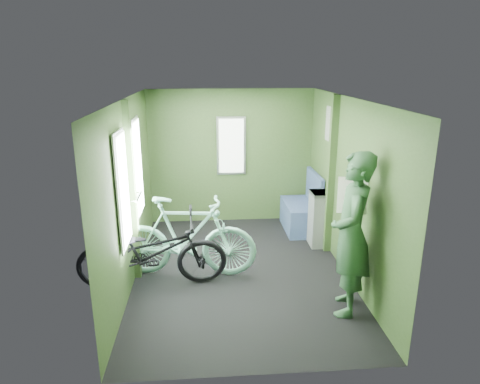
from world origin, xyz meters
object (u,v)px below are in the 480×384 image
at_px(bench_seat, 302,213).
at_px(bicycle_mint, 187,275).
at_px(passenger, 351,235).
at_px(waste_box, 319,219).
at_px(bicycle_black, 154,287).

bearing_deg(bench_seat, bicycle_mint, -141.70).
height_order(passenger, waste_box, passenger).
relative_size(bicycle_black, passenger, 1.00).
bearing_deg(waste_box, bicycle_black, -154.80).
bearing_deg(bicycle_mint, passenger, -110.38).
bearing_deg(bicycle_mint, bench_seat, -44.26).
height_order(bicycle_black, passenger, passenger).
relative_size(bicycle_black, bicycle_mint, 1.00).
relative_size(passenger, waste_box, 2.16).
relative_size(bicycle_mint, bench_seat, 1.87).
bearing_deg(bicycle_black, passenger, -110.29).
xyz_separation_m(bicycle_mint, passenger, (1.85, -0.96, 0.92)).
distance_m(bicycle_mint, bench_seat, 2.41).
xyz_separation_m(passenger, bench_seat, (0.02, 2.45, -0.63)).
bearing_deg(waste_box, passenger, -94.16).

